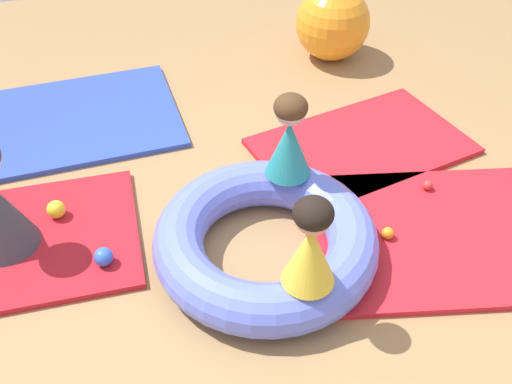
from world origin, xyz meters
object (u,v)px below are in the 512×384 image
object	(u,v)px
play_ball_yellow	(56,209)
play_ball_blue	(104,257)
child_in_teal	(289,137)
play_ball_orange	(388,233)
exercise_ball_large	(333,23)
inflatable_cushion	(266,240)
child_in_yellow	(311,244)
play_ball_red	(428,185)

from	to	relation	value
play_ball_yellow	play_ball_blue	world-z (taller)	play_ball_yellow
child_in_teal	play_ball_blue	size ratio (longest dim) A/B	4.97
play_ball_orange	exercise_ball_large	world-z (taller)	exercise_ball_large
inflatable_cushion	child_in_yellow	bearing A→B (deg)	-78.71
play_ball_red	exercise_ball_large	size ratio (longest dim) A/B	0.10
child_in_teal	play_ball_orange	xyz separation A→B (m)	(0.46, -0.44, -0.45)
child_in_yellow	play_ball_yellow	bearing A→B (deg)	-46.58
play_ball_orange	exercise_ball_large	bearing A→B (deg)	77.98
inflatable_cushion	play_ball_yellow	distance (m)	1.26
play_ball_blue	child_in_teal	bearing A→B (deg)	11.20
play_ball_yellow	inflatable_cushion	bearing A→B (deg)	-28.49
play_ball_red	child_in_yellow	bearing A→B (deg)	-146.62
inflatable_cushion	child_in_yellow	distance (m)	0.58
play_ball_blue	exercise_ball_large	xyz separation A→B (m)	(2.02, 1.91, 0.21)
play_ball_yellow	play_ball_blue	xyz separation A→B (m)	(0.24, -0.45, -0.00)
child_in_teal	play_ball_blue	distance (m)	1.20
child_in_yellow	inflatable_cushion	bearing A→B (deg)	-84.47
child_in_yellow	play_ball_red	size ratio (longest dim) A/B	8.10
child_in_teal	play_ball_red	distance (m)	0.99
child_in_teal	inflatable_cushion	bearing A→B (deg)	56.48
play_ball_orange	exercise_ball_large	xyz separation A→B (m)	(0.45, 2.13, 0.23)
child_in_teal	exercise_ball_large	xyz separation A→B (m)	(0.91, 1.69, -0.22)
child_in_yellow	play_ball_red	bearing A→B (deg)	-152.37
child_in_teal	play_ball_orange	world-z (taller)	child_in_teal
child_in_teal	play_ball_blue	bearing A→B (deg)	10.51
inflatable_cushion	play_ball_blue	world-z (taller)	inflatable_cushion
child_in_yellow	play_ball_yellow	size ratio (longest dim) A/B	4.68
inflatable_cushion	play_ball_blue	bearing A→B (deg)	170.21
play_ball_yellow	play_ball_orange	bearing A→B (deg)	-20.45
inflatable_cushion	child_in_teal	xyz separation A→B (m)	(0.24, 0.37, 0.39)
play_ball_orange	play_ball_red	world-z (taller)	play_ball_orange
play_ball_orange	play_ball_blue	size ratio (longest dim) A/B	0.67
child_in_yellow	child_in_teal	size ratio (longest dim) A/B	0.98
play_ball_red	play_ball_blue	size ratio (longest dim) A/B	0.60
play_ball_blue	play_ball_yellow	bearing A→B (deg)	118.03
inflatable_cushion	play_ball_blue	size ratio (longest dim) A/B	11.76
child_in_yellow	play_ball_red	distance (m)	1.31
play_ball_red	play_ball_blue	distance (m)	1.98
inflatable_cushion	child_in_yellow	xyz separation A→B (m)	(0.09, -0.43, 0.38)
play_ball_orange	play_ball_yellow	bearing A→B (deg)	159.55
child_in_yellow	exercise_ball_large	world-z (taller)	child_in_yellow
child_in_yellow	play_ball_blue	xyz separation A→B (m)	(-0.95, 0.58, -0.43)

